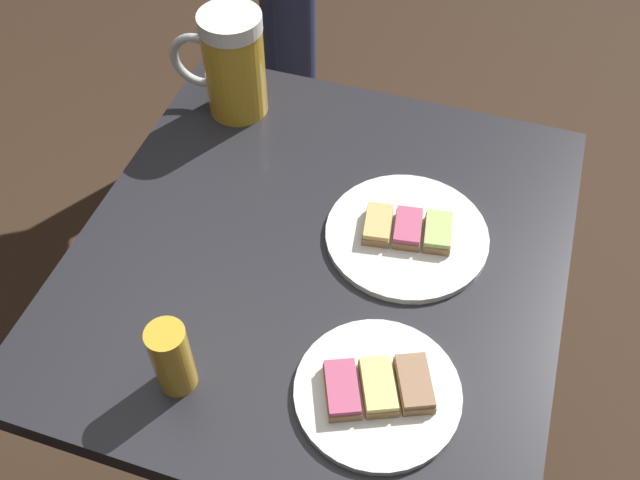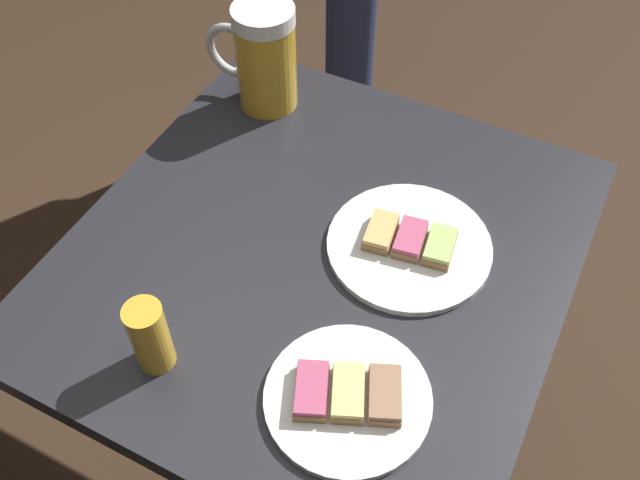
{
  "view_description": "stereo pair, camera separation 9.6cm",
  "coord_description": "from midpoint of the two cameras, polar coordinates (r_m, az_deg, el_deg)",
  "views": [
    {
      "loc": [
        0.19,
        -0.58,
        1.51
      ],
      "look_at": [
        0.0,
        0.0,
        0.76
      ],
      "focal_mm": 40.05,
      "sensor_mm": 36.0,
      "label": 1
    },
    {
      "loc": [
        0.28,
        -0.55,
        1.51
      ],
      "look_at": [
        0.0,
        0.0,
        0.76
      ],
      "focal_mm": 40.05,
      "sensor_mm": 36.0,
      "label": 2
    }
  ],
  "objects": [
    {
      "name": "plate_far",
      "position": [
        0.99,
        4.21,
        0.34
      ],
      "size": [
        0.23,
        0.23,
        0.03
      ],
      "color": "white",
      "rests_on": "cafe_table"
    },
    {
      "name": "beer_glass_small",
      "position": [
        0.85,
        -15.01,
        -9.32
      ],
      "size": [
        0.05,
        0.05,
        0.1
      ],
      "primitive_type": "cylinder",
      "color": "gold",
      "rests_on": "cafe_table"
    },
    {
      "name": "cafe_table",
      "position": [
        1.13,
        -2.46,
        -6.63
      ],
      "size": [
        0.66,
        0.71,
        0.74
      ],
      "color": "black",
      "rests_on": "ground_plane"
    },
    {
      "name": "plate_near",
      "position": [
        0.85,
        1.35,
        -12.16
      ],
      "size": [
        0.2,
        0.2,
        0.03
      ],
      "color": "white",
      "rests_on": "cafe_table"
    },
    {
      "name": "beer_mug",
      "position": [
        1.15,
        -9.55,
        13.59
      ],
      "size": [
        0.16,
        0.1,
        0.17
      ],
      "color": "gold",
      "rests_on": "cafe_table"
    },
    {
      "name": "ground_plane",
      "position": [
        1.63,
        -1.78,
        -17.44
      ],
      "size": [
        6.0,
        6.0,
        0.0
      ],
      "primitive_type": "plane",
      "color": "#382619"
    }
  ]
}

